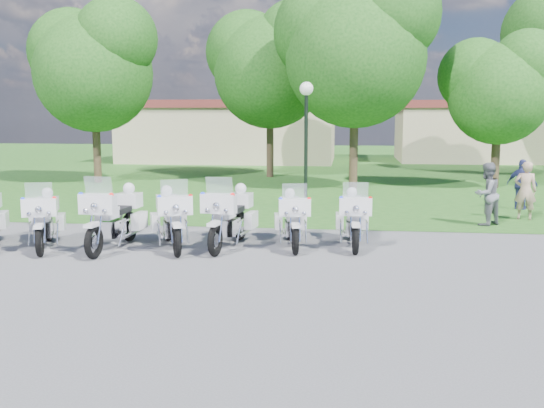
# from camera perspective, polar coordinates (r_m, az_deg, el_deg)

# --- Properties ---
(ground) EXTENTS (100.00, 100.00, 0.00)m
(ground) POSITION_cam_1_polar(r_m,az_deg,el_deg) (13.88, -1.40, -4.58)
(ground) COLOR #56575B
(ground) RESTS_ON ground
(grass_lawn) EXTENTS (100.00, 48.00, 0.01)m
(grass_lawn) POSITION_cam_1_polar(r_m,az_deg,el_deg) (40.55, 4.29, 3.90)
(grass_lawn) COLOR #23591C
(grass_lawn) RESTS_ON ground
(motorcycle_1) EXTENTS (1.34, 2.32, 1.63)m
(motorcycle_1) POSITION_cam_1_polar(r_m,az_deg,el_deg) (15.26, -20.62, -1.32)
(motorcycle_1) COLOR black
(motorcycle_1) RESTS_ON ground
(motorcycle_2) EXTENTS (0.95, 2.66, 1.78)m
(motorcycle_2) POSITION_cam_1_polar(r_m,az_deg,el_deg) (14.67, -14.54, -1.18)
(motorcycle_2) COLOR black
(motorcycle_2) RESTS_ON ground
(motorcycle_3) EXTENTS (1.45, 2.39, 1.70)m
(motorcycle_3) POSITION_cam_1_polar(r_m,az_deg,el_deg) (14.47, -9.48, -1.29)
(motorcycle_3) COLOR black
(motorcycle_3) RESTS_ON ground
(motorcycle_4) EXTENTS (1.06, 2.60, 1.75)m
(motorcycle_4) POSITION_cam_1_polar(r_m,az_deg,el_deg) (14.42, -3.92, -1.15)
(motorcycle_4) COLOR black
(motorcycle_4) RESTS_ON ground
(motorcycle_5) EXTENTS (1.02, 2.35, 1.59)m
(motorcycle_5) POSITION_cam_1_polar(r_m,az_deg,el_deg) (14.49, 1.89, -1.35)
(motorcycle_5) COLOR black
(motorcycle_5) RESTS_ON ground
(motorcycle_6) EXTENTS (0.85, 2.41, 1.62)m
(motorcycle_6) POSITION_cam_1_polar(r_m,az_deg,el_deg) (14.63, 7.65, -1.29)
(motorcycle_6) COLOR black
(motorcycle_6) RESTS_ON ground
(lamp_post) EXTENTS (0.44, 0.44, 4.18)m
(lamp_post) POSITION_cam_1_polar(r_m,az_deg,el_deg) (19.86, 3.24, 8.47)
(lamp_post) COLOR black
(lamp_post) RESTS_ON ground
(tree_0) EXTENTS (6.26, 5.35, 8.35)m
(tree_0) POSITION_cam_1_polar(r_m,az_deg,el_deg) (29.51, -16.53, 12.69)
(tree_0) COLOR #38281C
(tree_0) RESTS_ON ground
(tree_1) EXTENTS (6.55, 5.59, 8.73)m
(tree_1) POSITION_cam_1_polar(r_m,az_deg,el_deg) (31.01, -0.28, 13.26)
(tree_1) COLOR #38281C
(tree_1) RESTS_ON ground
(tree_2) EXTENTS (6.88, 5.87, 9.17)m
(tree_2) POSITION_cam_1_polar(r_m,az_deg,el_deg) (26.18, 7.76, 14.75)
(tree_2) COLOR #38281C
(tree_2) RESTS_ON ground
(tree_3) EXTENTS (5.00, 4.26, 6.66)m
(tree_3) POSITION_cam_1_polar(r_m,az_deg,el_deg) (27.82, 20.51, 10.48)
(tree_3) COLOR #38281C
(tree_3) RESTS_ON ground
(building_west) EXTENTS (14.56, 8.32, 4.10)m
(building_west) POSITION_cam_1_polar(r_m,az_deg,el_deg) (42.16, -3.84, 6.88)
(building_west) COLOR tan
(building_west) RESTS_ON ground
(building_east) EXTENTS (11.44, 7.28, 4.10)m
(building_east) POSITION_cam_1_polar(r_m,az_deg,el_deg) (44.31, 18.98, 6.52)
(building_east) COLOR tan
(building_east) RESTS_ON ground
(bystander_a) EXTENTS (0.71, 0.55, 1.75)m
(bystander_a) POSITION_cam_1_polar(r_m,az_deg,el_deg) (19.59, 22.74, 1.15)
(bystander_a) COLOR tan
(bystander_a) RESTS_ON ground
(bystander_b) EXTENTS (1.10, 1.07, 1.79)m
(bystander_b) POSITION_cam_1_polar(r_m,az_deg,el_deg) (18.17, 19.54, 0.86)
(bystander_b) COLOR slate
(bystander_b) RESTS_ON ground
(bystander_c) EXTENTS (1.05, 0.83, 1.66)m
(bystander_c) POSITION_cam_1_polar(r_m,az_deg,el_deg) (21.75, 22.46, 1.70)
(bystander_c) COLOR navy
(bystander_c) RESTS_ON ground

